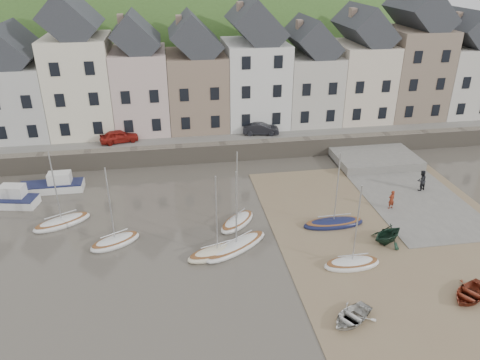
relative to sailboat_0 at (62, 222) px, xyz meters
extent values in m
plane|color=#423C33|center=(13.86, -6.43, -0.26)|extent=(160.00, 160.00, 0.00)
cube|color=#385923|center=(13.86, 25.57, 0.49)|extent=(90.00, 30.00, 1.50)
cube|color=slate|center=(13.86, 14.07, 1.29)|extent=(70.00, 7.00, 0.10)
cube|color=slate|center=(13.86, 10.57, 0.64)|extent=(70.00, 1.20, 1.80)
cube|color=#7E674D|center=(24.86, -6.43, -0.23)|extent=(18.00, 26.00, 0.06)
cube|color=slate|center=(28.86, 1.57, -0.20)|extent=(8.00, 18.00, 0.12)
ellipsoid|color=#385923|center=(8.86, 53.57, -18.26)|extent=(134.40, 84.00, 84.00)
cube|color=#BBBCB7|center=(-6.19, 17.57, 4.99)|extent=(5.80, 8.00, 7.50)
cube|color=beige|center=(-0.04, 17.57, 6.24)|extent=(6.40, 8.00, 10.00)
cube|color=gray|center=(-1.64, 17.57, 14.46)|extent=(0.60, 0.90, 1.40)
cube|color=#C8AEA6|center=(6.01, 17.57, 5.49)|extent=(5.60, 8.00, 8.50)
cube|color=gray|center=(4.61, 17.57, 12.56)|extent=(0.60, 0.90, 1.40)
cube|color=#846E5B|center=(11.96, 17.57, 5.24)|extent=(6.20, 8.00, 8.00)
cube|color=gray|center=(10.41, 17.57, 12.36)|extent=(0.60, 0.90, 1.40)
cube|color=silver|center=(18.41, 17.57, 5.74)|extent=(6.60, 8.00, 9.00)
cube|color=gray|center=(16.76, 17.57, 13.56)|extent=(0.60, 0.90, 1.40)
cube|color=beige|center=(24.66, 17.57, 4.99)|extent=(5.80, 8.00, 7.50)
cube|color=gray|center=(23.21, 17.57, 11.66)|extent=(0.60, 0.90, 1.40)
cube|color=beige|center=(30.61, 17.57, 5.49)|extent=(6.00, 8.00, 8.50)
cube|color=gray|center=(29.11, 17.57, 12.76)|extent=(0.60, 0.90, 1.40)
cube|color=#806E5C|center=(36.86, 17.57, 6.24)|extent=(6.40, 8.00, 10.00)
cube|color=beige|center=(43.01, 17.57, 5.24)|extent=(5.80, 8.00, 8.00)
cube|color=gray|center=(41.56, 17.57, 12.16)|extent=(0.60, 0.90, 1.40)
ellipsoid|color=silver|center=(0.00, 0.00, -0.06)|extent=(4.60, 3.36, 0.84)
ellipsoid|color=brown|center=(0.00, 0.00, 0.16)|extent=(4.22, 3.07, 0.20)
cylinder|color=#B2B5B7|center=(0.00, 0.00, 3.04)|extent=(0.10, 0.10, 5.60)
cylinder|color=#B2B5B7|center=(0.00, 0.00, 0.69)|extent=(2.19, 1.19, 0.08)
ellipsoid|color=silver|center=(4.27, -3.41, -0.06)|extent=(3.99, 3.06, 0.84)
ellipsoid|color=brown|center=(4.27, -3.41, 0.16)|extent=(3.66, 2.80, 0.20)
cylinder|color=#B2B5B7|center=(4.27, -3.41, 3.04)|extent=(0.10, 0.10, 5.60)
cylinder|color=#B2B5B7|center=(4.27, -3.41, 0.69)|extent=(1.85, 1.02, 0.08)
ellipsoid|color=beige|center=(11.39, -5.91, -0.06)|extent=(4.68, 2.74, 0.84)
ellipsoid|color=brown|center=(11.39, -5.91, 0.16)|extent=(4.30, 2.50, 0.20)
cylinder|color=#B2B5B7|center=(11.39, -5.91, 3.04)|extent=(0.10, 0.10, 5.60)
cylinder|color=#B2B5B7|center=(11.39, -5.91, 0.69)|extent=(2.36, 0.80, 0.08)
ellipsoid|color=silver|center=(13.38, -2.11, -0.06)|extent=(3.70, 3.80, 0.84)
ellipsoid|color=brown|center=(13.38, -2.11, 0.16)|extent=(3.39, 3.49, 0.20)
cylinder|color=#B2B5B7|center=(13.38, -2.11, 3.04)|extent=(0.10, 0.10, 5.60)
cylinder|color=#B2B5B7|center=(13.38, -2.11, 0.69)|extent=(1.49, 1.58, 0.08)
ellipsoid|color=silver|center=(12.80, -5.40, -0.06)|extent=(5.41, 4.29, 0.84)
ellipsoid|color=brown|center=(12.80, -5.40, 0.16)|extent=(4.97, 3.93, 0.20)
cylinder|color=#B2B5B7|center=(12.80, -5.40, 3.04)|extent=(0.10, 0.10, 5.60)
cylinder|color=#B2B5B7|center=(12.80, -5.40, 0.69)|extent=(2.56, 1.74, 0.08)
ellipsoid|color=#141940|center=(20.66, -3.49, -0.06)|extent=(4.85, 1.63, 0.84)
ellipsoid|color=brown|center=(20.66, -3.49, 0.16)|extent=(4.46, 1.48, 0.20)
cylinder|color=#B2B5B7|center=(20.66, -3.49, 3.04)|extent=(0.10, 0.10, 5.60)
cylinder|color=#B2B5B7|center=(20.66, -3.49, 0.69)|extent=(2.65, 0.15, 0.08)
ellipsoid|color=silver|center=(20.11, -8.65, -0.06)|extent=(3.93, 1.60, 0.84)
ellipsoid|color=brown|center=(20.11, -8.65, 0.16)|extent=(3.61, 1.45, 0.20)
cylinder|color=#B2B5B7|center=(20.11, -8.65, 3.04)|extent=(0.10, 0.10, 5.60)
cylinder|color=#B2B5B7|center=(20.11, -8.65, 0.69)|extent=(2.14, 0.14, 0.08)
cube|color=silver|center=(-5.34, 3.99, 0.09)|extent=(5.77, 2.76, 0.70)
cube|color=#141940|center=(-5.34, 3.99, 0.46)|extent=(5.68, 2.78, 0.08)
cube|color=silver|center=(-4.53, 4.15, 0.94)|extent=(2.14, 1.56, 1.00)
cube|color=silver|center=(-1.96, 6.14, 0.09)|extent=(5.50, 1.74, 0.70)
cube|color=#141940|center=(-1.96, 6.14, 0.46)|extent=(5.39, 1.78, 0.08)
cube|color=silver|center=(-1.14, 6.14, 0.94)|extent=(1.93, 1.21, 1.00)
imported|color=silver|center=(18.14, -13.56, 0.10)|extent=(3.58, 3.32, 0.60)
imported|color=black|center=(23.69, -6.33, 0.52)|extent=(3.53, 3.36, 1.45)
imported|color=maroon|center=(26.00, -12.81, 0.12)|extent=(3.86, 3.55, 0.65)
imported|color=maroon|center=(26.14, -1.76, 0.66)|extent=(0.66, 0.52, 1.60)
imported|color=black|center=(30.18, 0.89, 0.79)|extent=(1.11, 1.00, 1.88)
imported|color=maroon|center=(3.58, 13.07, 1.99)|extent=(4.09, 2.38, 1.31)
imported|color=black|center=(18.28, 13.07, 1.96)|extent=(3.98, 1.95, 1.25)
camera|label=1|loc=(8.71, -32.31, 18.50)|focal=34.48mm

